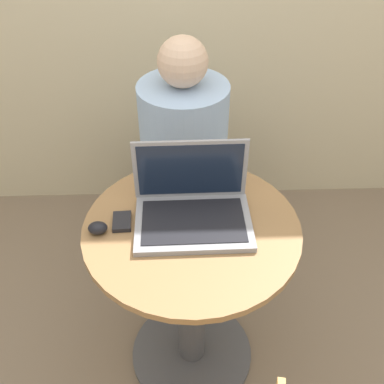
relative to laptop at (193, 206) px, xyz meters
The scene contains 6 objects.
ground_plane 0.82m from the laptop, 96.34° to the right, with size 12.00×12.00×0.00m, color #7F6B56.
round_table 0.33m from the laptop, 96.34° to the right, with size 0.71×0.71×0.77m.
laptop is the anchor object (origin of this frame).
cell_phone 0.24m from the laptop, behind, with size 0.06×0.09×0.02m.
computer_mouse 0.31m from the laptop, 168.42° to the right, with size 0.06×0.05×0.04m.
person_seated 0.71m from the laptop, 91.08° to the left, with size 0.41×0.60×1.16m.
Camera 1 is at (-0.03, -1.04, 1.79)m, focal length 42.00 mm.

